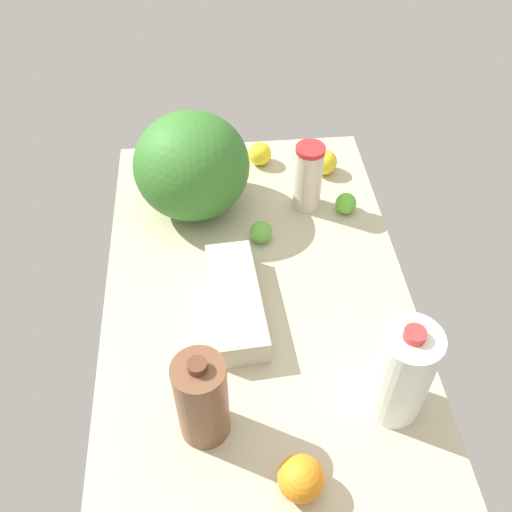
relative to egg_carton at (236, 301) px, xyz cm
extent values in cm
cube|color=#B8AF8E|center=(-8.31, 5.58, -5.14)|extent=(120.00, 76.00, 3.00)
cube|color=#BAB6A1|center=(0.00, 0.00, 0.00)|extent=(33.03, 13.41, 7.28)
cylinder|color=beige|center=(-36.36, 22.78, 5.85)|extent=(7.78, 7.78, 18.97)
cylinder|color=red|center=(-36.36, 22.78, 16.03)|extent=(8.02, 8.02, 1.40)
cylinder|color=brown|center=(29.60, -8.52, 7.54)|extent=(10.36, 10.36, 22.35)
cylinder|color=#59331E|center=(29.60, -8.52, 19.61)|extent=(3.63, 3.63, 1.80)
ellipsoid|color=#347229|center=(-39.01, -9.02, 10.84)|extent=(31.48, 31.48, 28.96)
cylinder|color=white|center=(28.06, 31.14, 8.61)|extent=(12.02, 12.02, 24.49)
cylinder|color=red|center=(28.06, 31.14, 21.75)|extent=(4.21, 4.21, 1.80)
sphere|color=orange|center=(43.95, 9.07, 0.84)|extent=(8.96, 8.96, 8.96)
sphere|color=yellow|center=(-50.78, 30.51, 0.14)|extent=(7.56, 7.56, 7.56)
sphere|color=#5FBB32|center=(-32.65, 33.43, -0.65)|extent=(5.97, 5.97, 5.97)
sphere|color=yellow|center=(-57.04, 11.37, -0.04)|extent=(7.20, 7.20, 7.20)
sphere|color=#5EAF3A|center=(-23.33, 8.35, -0.61)|extent=(6.06, 6.06, 6.06)
camera|label=1|loc=(84.92, -3.25, 107.27)|focal=40.00mm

